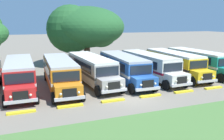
# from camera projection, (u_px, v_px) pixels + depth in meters

# --- Properties ---
(ground_plane) EXTENTS (220.00, 220.00, 0.00)m
(ground_plane) POSITION_uv_depth(u_px,v_px,m) (130.00, 98.00, 20.52)
(ground_plane) COLOR slate
(parked_bus_slot_1) EXTENTS (2.71, 10.84, 2.82)m
(parked_bus_slot_1) POSITION_uv_depth(u_px,v_px,m) (20.00, 73.00, 22.72)
(parked_bus_slot_1) COLOR red
(parked_bus_slot_1) RESTS_ON ground_plane
(parked_bus_slot_2) EXTENTS (2.96, 10.87, 2.82)m
(parked_bus_slot_2) POSITION_uv_depth(u_px,v_px,m) (60.00, 72.00, 23.45)
(parked_bus_slot_2) COLOR orange
(parked_bus_slot_2) RESTS_ON ground_plane
(parked_bus_slot_3) EXTENTS (3.22, 10.92, 2.82)m
(parked_bus_slot_3) POSITION_uv_depth(u_px,v_px,m) (92.00, 68.00, 25.30)
(parked_bus_slot_3) COLOR #9E9993
(parked_bus_slot_3) RESTS_ON ground_plane
(parked_bus_slot_4) EXTENTS (2.96, 10.88, 2.82)m
(parked_bus_slot_4) POSITION_uv_depth(u_px,v_px,m) (124.00, 67.00, 26.06)
(parked_bus_slot_4) COLOR #23519E
(parked_bus_slot_4) RESTS_ON ground_plane
(parked_bus_slot_5) EXTENTS (3.02, 10.88, 2.82)m
(parked_bus_slot_5) POSITION_uv_depth(u_px,v_px,m) (149.00, 65.00, 27.29)
(parked_bus_slot_5) COLOR silver
(parked_bus_slot_5) RESTS_ON ground_plane
(parked_bus_slot_6) EXTENTS (2.89, 10.86, 2.82)m
(parked_bus_slot_6) POSITION_uv_depth(u_px,v_px,m) (174.00, 62.00, 28.78)
(parked_bus_slot_6) COLOR yellow
(parked_bus_slot_6) RESTS_ON ground_plane
(parked_bus_slot_7) EXTENTS (2.90, 10.87, 2.82)m
(parked_bus_slot_7) POSITION_uv_depth(u_px,v_px,m) (198.00, 61.00, 30.18)
(parked_bus_slot_7) COLOR teal
(parked_bus_slot_7) RESTS_ON ground_plane
(curb_wheelstop_1) EXTENTS (2.00, 0.36, 0.15)m
(curb_wheelstop_1) POSITION_uv_depth(u_px,v_px,m) (21.00, 112.00, 17.00)
(curb_wheelstop_1) COLOR yellow
(curb_wheelstop_1) RESTS_ON ground_plane
(curb_wheelstop_2) EXTENTS (2.00, 0.36, 0.15)m
(curb_wheelstop_2) POSITION_uv_depth(u_px,v_px,m) (70.00, 106.00, 18.25)
(curb_wheelstop_2) COLOR yellow
(curb_wheelstop_2) RESTS_ON ground_plane
(curb_wheelstop_3) EXTENTS (2.00, 0.36, 0.15)m
(curb_wheelstop_3) POSITION_uv_depth(u_px,v_px,m) (113.00, 101.00, 19.50)
(curb_wheelstop_3) COLOR yellow
(curb_wheelstop_3) RESTS_ON ground_plane
(curb_wheelstop_4) EXTENTS (2.00, 0.36, 0.15)m
(curb_wheelstop_4) POSITION_uv_depth(u_px,v_px,m) (150.00, 96.00, 20.75)
(curb_wheelstop_4) COLOR yellow
(curb_wheelstop_4) RESTS_ON ground_plane
(curb_wheelstop_5) EXTENTS (2.00, 0.36, 0.15)m
(curb_wheelstop_5) POSITION_uv_depth(u_px,v_px,m) (184.00, 92.00, 22.00)
(curb_wheelstop_5) COLOR yellow
(curb_wheelstop_5) RESTS_ON ground_plane
(curb_wheelstop_6) EXTENTS (2.00, 0.36, 0.15)m
(curb_wheelstop_6) POSITION_uv_depth(u_px,v_px,m) (213.00, 88.00, 23.25)
(curb_wheelstop_6) COLOR yellow
(curb_wheelstop_6) RESTS_ON ground_plane
(broad_shade_tree) EXTENTS (11.71, 11.99, 8.92)m
(broad_shade_tree) POSITION_uv_depth(u_px,v_px,m) (84.00, 28.00, 36.01)
(broad_shade_tree) COLOR brown
(broad_shade_tree) RESTS_ON ground_plane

